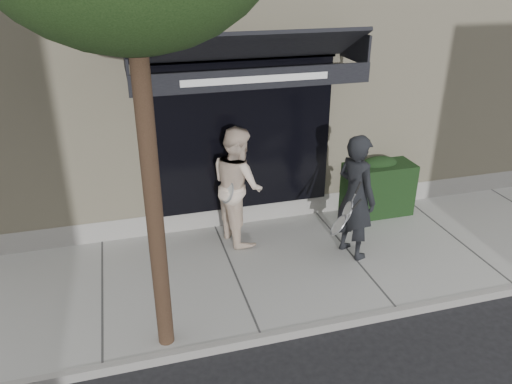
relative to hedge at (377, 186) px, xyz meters
name	(u,v)px	position (x,y,z in m)	size (l,w,h in m)	color
ground	(349,259)	(-1.10, -1.25, -0.66)	(80.00, 80.00, 0.00)	black
sidewalk	(350,256)	(-1.10, -1.25, -0.60)	(20.00, 3.00, 0.12)	#A2A19C
curb	(398,312)	(-1.10, -2.80, -0.59)	(20.00, 0.10, 0.14)	gray
building_facade	(266,46)	(-1.11, 3.71, 2.08)	(14.30, 8.04, 5.64)	beige
hedge	(377,186)	(0.00, 0.00, 0.00)	(1.30, 0.70, 1.14)	black
pedestrian_front	(356,197)	(-1.09, -1.25, 0.49)	(0.96, 1.03, 2.07)	black
pedestrian_back	(238,185)	(-2.78, -0.25, 0.48)	(0.97, 1.13, 2.03)	beige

